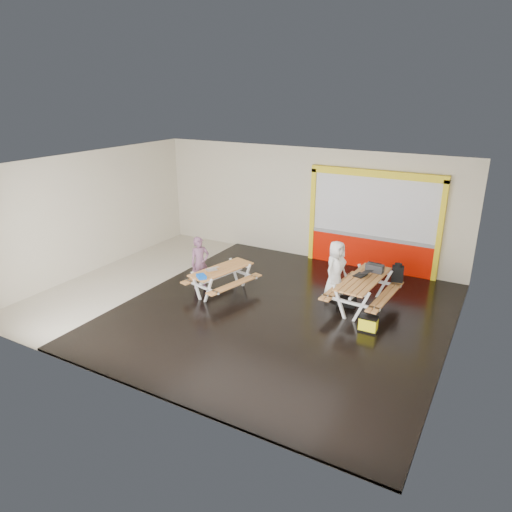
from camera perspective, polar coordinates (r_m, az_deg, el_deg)
The scene contains 14 objects.
room at distance 11.28m, azimuth -2.24°, elevation 2.22°, with size 10.02×8.02×3.52m.
deck at distance 11.38m, azimuth 3.30°, elevation -7.03°, with size 7.50×7.98×0.05m, color black.
kiosk at distance 14.03m, azimuth 14.07°, elevation 3.88°, with size 3.88×0.16×3.00m.
picnic_table_left at distance 12.25m, azimuth -4.23°, elevation -2.29°, with size 1.61×2.04×0.72m.
picnic_table_right at distance 11.67m, azimuth 12.99°, elevation -3.53°, with size 1.54×2.16×0.83m.
person_left at distance 12.51m, azimuth -6.88°, elevation -0.89°, with size 0.53×0.35×1.46m, color #654056.
person_right at distance 11.93m, azimuth 9.74°, elevation -1.58°, with size 0.72×0.47×1.48m, color white.
laptop_left at distance 12.07m, azimuth -5.40°, elevation -1.59°, with size 0.41×0.40×0.13m.
laptop_right at distance 11.68m, azimuth 12.88°, elevation -2.18°, with size 0.45×0.42×0.16m.
blue_pouch at distance 11.63m, azimuth -6.70°, elevation -2.50°, with size 0.27×0.19×0.08m, color blue.
toolbox at distance 12.01m, azimuth 14.33°, elevation -1.44°, with size 0.45×0.25×0.25m.
backpack at distance 12.34m, azimuth 16.94°, elevation -1.97°, with size 0.32×0.24×0.48m.
dark_case at distance 11.92m, azimuth 11.03°, elevation -5.50°, with size 0.45×0.34×0.17m, color black.
fluke_bag at distance 10.76m, azimuth 13.57°, elevation -8.10°, with size 0.42×0.28×0.35m.
Camera 1 is at (5.64, -9.15, 5.17)m, focal length 32.68 mm.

